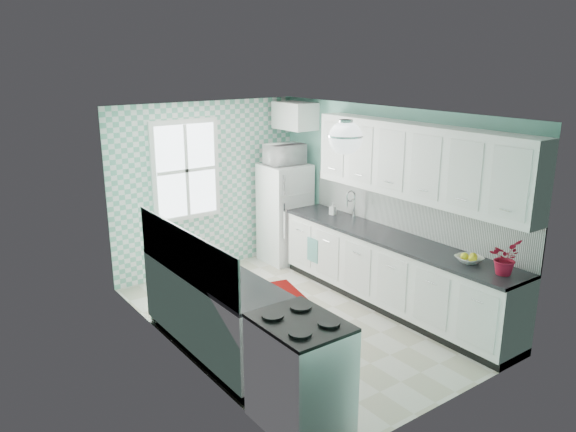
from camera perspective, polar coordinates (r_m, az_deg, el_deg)
floor at (r=7.02m, az=0.89°, el=-10.47°), size 3.00×4.40×0.02m
ceiling at (r=6.31m, az=0.99°, el=10.48°), size 3.00×4.40×0.02m
wall_back at (r=8.37m, az=-8.23°, el=2.92°), size 3.00×0.02×2.50m
wall_front at (r=5.07m, az=16.25°, el=-6.27°), size 3.00×0.02×2.50m
wall_left at (r=5.81m, az=-11.05°, el=-3.04°), size 0.02×4.40×2.50m
wall_right at (r=7.53m, az=10.15°, el=1.38°), size 0.02×4.40×2.50m
accent_wall at (r=8.35m, az=-8.16°, el=2.90°), size 3.00×0.01×2.50m
window at (r=8.11m, az=-10.33°, el=4.58°), size 1.04×0.05×1.44m
backsplash_right at (r=7.27m, az=12.27°, el=0.28°), size 0.02×3.60×0.51m
backsplash_left at (r=5.78m, az=-10.50°, el=-3.71°), size 0.02×2.15×0.51m
upper_cabinets_right at (r=6.87m, az=13.00°, el=5.38°), size 0.33×3.20×0.90m
upper_cabinet_fridge at (r=8.57m, az=0.53°, el=10.18°), size 0.40×0.74×0.40m
ceiling_light at (r=5.72m, az=5.86°, el=7.95°), size 0.34×0.34×0.35m
base_cabinets_right at (r=7.30m, az=10.41°, el=-5.72°), size 0.60×3.60×0.90m
countertop_right at (r=7.13m, az=10.51°, el=-2.23°), size 0.63×3.60×0.04m
base_cabinets_left at (r=6.18m, az=-7.72°, el=-9.73°), size 0.60×2.15×0.90m
countertop_left at (r=6.00m, az=-7.76°, el=-5.64°), size 0.63×2.15×0.04m
fridge at (r=8.70m, az=-0.32°, el=0.31°), size 0.67×0.67×1.53m
stove at (r=4.99m, az=1.24°, el=-15.52°), size 0.65×0.81×0.97m
sink at (r=7.74m, az=5.87°, el=-0.47°), size 0.45×0.37×0.53m
rug at (r=7.60m, az=-1.12°, el=-8.14°), size 0.88×1.09×0.02m
dish_towel at (r=7.92m, az=2.52°, el=-3.48°), size 0.05×0.23×0.34m
fruit_bowl at (r=6.45m, az=17.92°, el=-4.21°), size 0.33×0.33×0.07m
potted_plant at (r=6.19m, az=21.13°, el=-3.95°), size 0.39×0.37×0.36m
soap_bottle at (r=7.98m, az=4.57°, el=0.76°), size 0.10×0.10×0.17m
microwave at (r=8.50m, az=-0.33°, el=6.30°), size 0.59×0.42×0.31m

